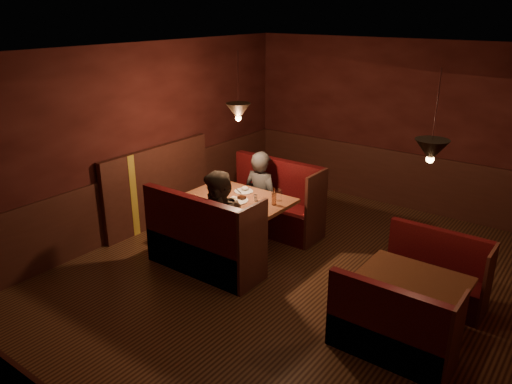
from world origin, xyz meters
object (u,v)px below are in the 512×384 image
Objects in this scene: second_bench_far at (434,279)px; second_table at (414,289)px; main_bench_far at (274,208)px; second_bench_near at (390,335)px; main_bench_near at (202,247)px; diner_a at (261,181)px; diner_b at (221,209)px; main_table at (240,209)px.

second_table is at bearing -92.20° from second_bench_far.
main_bench_far is at bearing 168.14° from second_bench_far.
second_table is (2.71, -1.25, 0.11)m from main_bench_far.
second_bench_near is (0.03, -0.68, -0.19)m from second_table.
main_bench_near is 1.33× the size of second_bench_far.
main_bench_far is at bearing 155.25° from second_table.
main_bench_far is 2.80m from second_bench_far.
second_bench_near is 0.75× the size of diner_a.
second_bench_far is at bearing -11.86° from main_bench_far.
diner_a is (-2.86, 1.10, 0.36)m from second_table.
main_bench_near is at bearing -128.88° from diner_b.
main_bench_near is (0.00, -1.71, 0.00)m from main_bench_far.
main_bench_far and main_bench_near have the same top height.
second_table is (2.71, 0.46, 0.11)m from main_bench_near.
main_table is 1.20× the size of second_bench_far.
main_bench_far is (0.02, 0.85, -0.26)m from main_table.
main_bench_far is 1.55m from diner_b.
diner_b is (0.13, 0.25, 0.50)m from main_bench_near.
main_bench_far is 3.35m from second_bench_near.
main_bench_far is 1.46× the size of second_table.
main_table is 0.89m from main_bench_near.
diner_b is (-2.61, 0.47, 0.57)m from second_bench_near.
main_table is 1.33× the size of second_table.
main_table is 0.74m from diner_a.
second_bench_near is (2.76, -1.07, -0.34)m from main_table.
diner_b reaches higher than diner_a.
second_bench_near is 0.73× the size of diner_b.
diner_a is at bearing 100.86° from main_table.
main_bench_far is 0.52m from diner_a.
second_bench_near is (2.74, -1.93, -0.07)m from main_bench_far.
second_bench_far is at bearing 87.80° from second_table.
main_bench_far reaches higher than main_table.
main_table is 0.67m from diner_b.
main_bench_far is at bearing 84.56° from diner_b.
main_table is at bearing 101.98° from diner_a.
second_bench_far is (2.74, 1.13, -0.07)m from main_bench_near.
diner_b is at bearing -175.34° from second_table.
main_bench_far is at bearing 90.00° from main_bench_near.
second_table is 3.09m from diner_a.
diner_a reaches higher than second_table.
second_bench_far reaches higher than second_table.
diner_b is at bearing 61.78° from main_bench_near.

